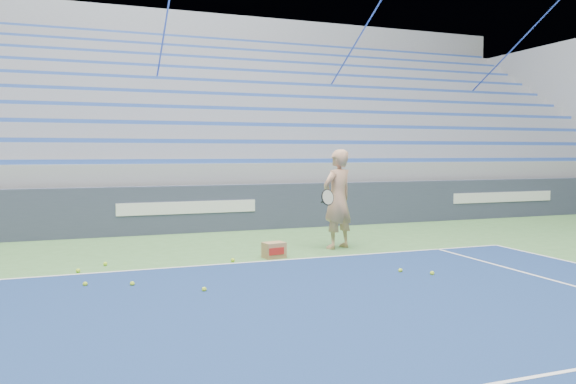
% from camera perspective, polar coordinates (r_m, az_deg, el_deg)
% --- Properties ---
extents(sponsor_barrier, '(30.00, 0.32, 1.10)m').
position_cam_1_polar(sponsor_barrier, '(13.27, -10.20, -1.72)').
color(sponsor_barrier, '#353B51').
rests_on(sponsor_barrier, ground).
extents(bleachers, '(31.00, 9.15, 7.30)m').
position_cam_1_polar(bleachers, '(18.88, -13.27, 5.41)').
color(bleachers, '#94969C').
rests_on(bleachers, ground).
extents(tennis_player, '(1.02, 0.96, 1.92)m').
position_cam_1_polar(tennis_player, '(10.91, 5.05, -0.72)').
color(tennis_player, tan).
rests_on(tennis_player, ground).
extents(ball_box, '(0.41, 0.35, 0.28)m').
position_cam_1_polar(ball_box, '(9.99, -1.43, -5.92)').
color(ball_box, '#9F784C').
rests_on(ball_box, ground).
extents(tennis_ball_0, '(0.07, 0.07, 0.07)m').
position_cam_1_polar(tennis_ball_0, '(8.22, -15.54, -8.97)').
color(tennis_ball_0, '#BBE52E').
rests_on(tennis_ball_0, ground).
extents(tennis_ball_1, '(0.07, 0.07, 0.07)m').
position_cam_1_polar(tennis_ball_1, '(8.40, -19.91, -8.79)').
color(tennis_ball_1, '#BBE52E').
rests_on(tennis_ball_1, ground).
extents(tennis_ball_2, '(0.07, 0.07, 0.07)m').
position_cam_1_polar(tennis_ball_2, '(9.36, -20.56, -7.49)').
color(tennis_ball_2, '#BBE52E').
rests_on(tennis_ball_2, ground).
extents(tennis_ball_3, '(0.07, 0.07, 0.07)m').
position_cam_1_polar(tennis_ball_3, '(8.96, 11.35, -7.82)').
color(tennis_ball_3, '#BBE52E').
rests_on(tennis_ball_3, ground).
extents(tennis_ball_4, '(0.07, 0.07, 0.07)m').
position_cam_1_polar(tennis_ball_4, '(8.87, 14.43, -8.00)').
color(tennis_ball_4, '#BBE52E').
rests_on(tennis_ball_4, ground).
extents(tennis_ball_5, '(0.07, 0.07, 0.07)m').
position_cam_1_polar(tennis_ball_5, '(7.70, -8.52, -9.76)').
color(tennis_ball_5, '#BBE52E').
rests_on(tennis_ball_5, ground).
extents(tennis_ball_6, '(0.07, 0.07, 0.07)m').
position_cam_1_polar(tennis_ball_6, '(9.66, -5.63, -6.91)').
color(tennis_ball_6, '#BBE52E').
rests_on(tennis_ball_6, ground).
extents(tennis_ball_7, '(0.07, 0.07, 0.07)m').
position_cam_1_polar(tennis_ball_7, '(9.78, -18.07, -6.96)').
color(tennis_ball_7, '#BBE52E').
rests_on(tennis_ball_7, ground).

